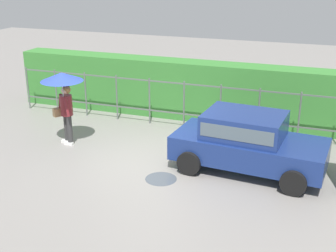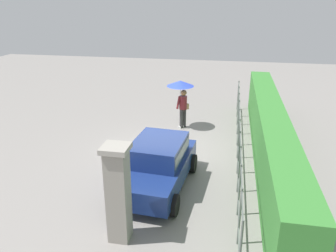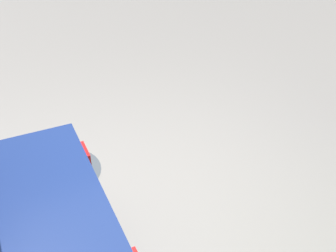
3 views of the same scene
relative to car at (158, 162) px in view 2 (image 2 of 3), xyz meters
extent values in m
plane|color=gray|center=(-2.53, -0.37, -0.80)|extent=(40.00, 40.00, 0.00)
cube|color=navy|center=(0.06, 0.00, -0.22)|extent=(3.82, 1.93, 0.60)
cube|color=navy|center=(-0.09, 0.01, 0.38)|extent=(2.01, 1.59, 0.60)
cube|color=#4C5B66|center=(-0.09, 0.01, 0.40)|extent=(1.86, 1.59, 0.33)
cylinder|color=black|center=(1.37, 0.73, -0.50)|extent=(0.61, 0.23, 0.60)
cylinder|color=black|center=(1.24, -0.94, -0.50)|extent=(0.61, 0.23, 0.60)
cylinder|color=black|center=(-1.12, 0.93, -0.50)|extent=(0.61, 0.23, 0.60)
cylinder|color=black|center=(-1.25, -0.74, -0.50)|extent=(0.61, 0.23, 0.60)
cube|color=red|center=(-1.75, 0.69, -0.07)|extent=(0.08, 0.20, 0.16)
cube|color=red|center=(-1.84, -0.40, -0.07)|extent=(0.08, 0.20, 0.16)
cylinder|color=#333333|center=(-5.02, -0.05, -0.37)|extent=(0.15, 0.15, 0.86)
cylinder|color=#333333|center=(-5.19, 0.06, -0.37)|extent=(0.15, 0.15, 0.86)
cube|color=white|center=(-5.06, -0.10, -0.76)|extent=(0.26, 0.10, 0.08)
cube|color=white|center=(-5.22, 0.01, -0.76)|extent=(0.26, 0.10, 0.08)
cylinder|color=maroon|center=(-5.11, 0.00, 0.35)|extent=(0.34, 0.34, 0.58)
sphere|color=#DBAD89|center=(-5.11, 0.00, 0.78)|extent=(0.22, 0.22, 0.22)
sphere|color=olive|center=(-5.09, 0.03, 0.80)|extent=(0.25, 0.25, 0.25)
cylinder|color=maroon|center=(-4.97, -0.18, 0.37)|extent=(0.24, 0.20, 0.56)
cylinder|color=maroon|center=(-5.33, 0.06, 0.37)|extent=(0.24, 0.20, 0.56)
cylinder|color=#B2B2B7|center=(-5.10, -0.12, 0.69)|extent=(0.02, 0.02, 0.77)
cone|color=blue|center=(-5.10, -0.12, 1.19)|extent=(1.16, 1.16, 0.23)
cube|color=tan|center=(-5.39, 0.05, 0.11)|extent=(0.32, 0.37, 0.24)
cube|color=gray|center=(2.51, -0.38, 0.35)|extent=(0.48, 0.48, 2.30)
cube|color=#9E998E|center=(2.51, -0.38, 1.56)|extent=(0.60, 0.60, 0.12)
cylinder|color=#59605B|center=(-8.19, 2.38, -0.05)|extent=(0.05, 0.05, 1.50)
cylinder|color=#59605B|center=(-7.03, 2.38, -0.05)|extent=(0.05, 0.05, 1.50)
cylinder|color=#59605B|center=(-5.88, 2.38, -0.05)|extent=(0.05, 0.05, 1.50)
cylinder|color=#59605B|center=(-4.72, 2.38, -0.05)|extent=(0.05, 0.05, 1.50)
cylinder|color=#59605B|center=(-3.57, 2.38, -0.05)|extent=(0.05, 0.05, 1.50)
cylinder|color=#59605B|center=(-2.41, 2.38, -0.05)|extent=(0.05, 0.05, 1.50)
cylinder|color=#59605B|center=(-1.26, 2.38, -0.05)|extent=(0.05, 0.05, 1.50)
cylinder|color=#59605B|center=(-0.10, 2.38, -0.05)|extent=(0.05, 0.05, 1.50)
cylinder|color=#59605B|center=(1.06, 2.38, -0.05)|extent=(0.05, 0.05, 1.50)
cylinder|color=#59605B|center=(2.21, 2.38, -0.05)|extent=(0.05, 0.05, 1.50)
cylinder|color=#59605B|center=(3.37, 2.38, -0.05)|extent=(0.05, 0.05, 1.50)
cube|color=#59605B|center=(-2.41, 2.38, 0.62)|extent=(11.55, 0.03, 0.04)
cube|color=#59605B|center=(-2.41, 2.38, -0.35)|extent=(11.55, 0.03, 0.04)
cube|color=#387F33|center=(-2.41, 3.41, 0.15)|extent=(12.55, 0.90, 1.90)
cylinder|color=#4C545B|center=(-1.81, -1.21, -0.80)|extent=(0.77, 0.77, 0.00)
camera|label=1|loc=(1.65, -10.26, 4.12)|focal=47.86mm
camera|label=2|loc=(8.86, 1.98, 4.61)|focal=36.26mm
camera|label=3|loc=(-1.22, 1.98, 1.82)|focal=43.14mm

